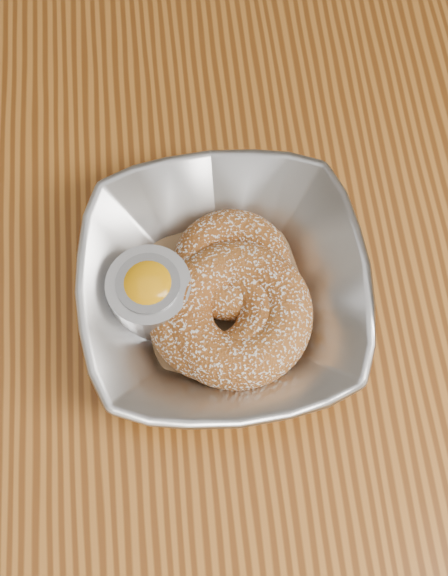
{
  "coord_description": "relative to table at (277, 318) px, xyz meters",
  "views": [
    {
      "loc": [
        -0.07,
        -0.19,
        1.24
      ],
      "look_at": [
        -0.05,
        -0.01,
        0.78
      ],
      "focal_mm": 42.0,
      "sensor_mm": 36.0,
      "label": 1
    }
  ],
  "objects": [
    {
      "name": "ground_plane",
      "position": [
        0.0,
        0.0,
        -0.65
      ],
      "size": [
        4.0,
        4.0,
        0.0
      ],
      "primitive_type": "plane",
      "color": "#565659",
      "rests_on": "ground"
    },
    {
      "name": "table",
      "position": [
        0.0,
        0.0,
        0.0
      ],
      "size": [
        1.2,
        0.8,
        0.75
      ],
      "color": "brown",
      "rests_on": "ground_plane"
    },
    {
      "name": "serving_bowl",
      "position": [
        -0.05,
        -0.01,
        0.12
      ],
      "size": [
        0.21,
        0.21,
        0.05
      ],
      "primitive_type": "imported",
      "color": "#B1B3B8",
      "rests_on": "table"
    },
    {
      "name": "parchment",
      "position": [
        -0.05,
        -0.01,
        0.11
      ],
      "size": [
        0.2,
        0.2,
        0.0
      ],
      "primitive_type": "cube",
      "rotation": [
        0.0,
        0.0,
        0.48
      ],
      "color": "brown",
      "rests_on": "table"
    },
    {
      "name": "donut_back",
      "position": [
        -0.04,
        0.01,
        0.12
      ],
      "size": [
        0.11,
        0.11,
        0.03
      ],
      "primitive_type": "torus",
      "rotation": [
        0.0,
        0.0,
        -0.31
      ],
      "color": "brown",
      "rests_on": "parchment"
    },
    {
      "name": "donut_front",
      "position": [
        -0.04,
        -0.03,
        0.13
      ],
      "size": [
        0.13,
        0.13,
        0.04
      ],
      "primitive_type": "torus",
      "rotation": [
        0.0,
        0.0,
        0.21
      ],
      "color": "brown",
      "rests_on": "parchment"
    },
    {
      "name": "donut_extra",
      "position": [
        -0.06,
        -0.03,
        0.13
      ],
      "size": [
        0.13,
        0.13,
        0.04
      ],
      "primitive_type": "torus",
      "rotation": [
        0.0,
        0.0,
        -0.41
      ],
      "color": "brown",
      "rests_on": "parchment"
    },
    {
      "name": "ramekin",
      "position": [
        -0.11,
        -0.01,
        0.13
      ],
      "size": [
        0.06,
        0.06,
        0.05
      ],
      "color": "#B1B3B8",
      "rests_on": "table"
    }
  ]
}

